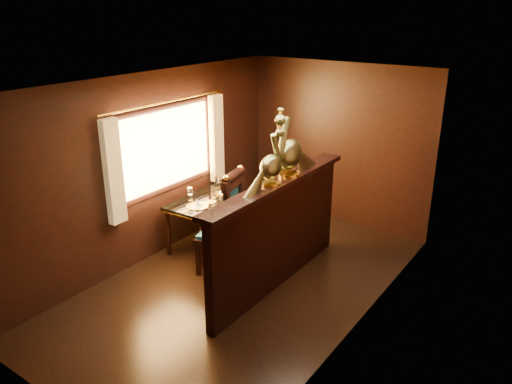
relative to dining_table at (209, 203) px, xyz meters
The scene contains 8 objects.
ground 1.39m from the dining_table, 31.16° to the right, with size 5.00×5.00×0.00m, color black.
room_shell 1.48m from the dining_table, 32.60° to the right, with size 3.04×5.04×2.52m.
partition 1.42m from the dining_table, 13.77° to the right, with size 0.26×2.70×1.36m.
dining_table is the anchor object (origin of this frame).
chair_left 1.06m from the dining_table, 16.72° to the right, with size 0.50×0.52×1.25m.
chair_right 0.86m from the dining_table, 32.94° to the right, with size 0.61×0.63×1.42m.
peacock_left 1.81m from the dining_table, 20.23° to the right, with size 0.21×0.57×0.68m, color #1C543D, non-canonical shape.
peacock_right 1.79m from the dining_table, ahead, with size 0.27×0.72×0.85m, color #1C543D, non-canonical shape.
Camera 1 is at (3.24, -4.31, 3.29)m, focal length 35.00 mm.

